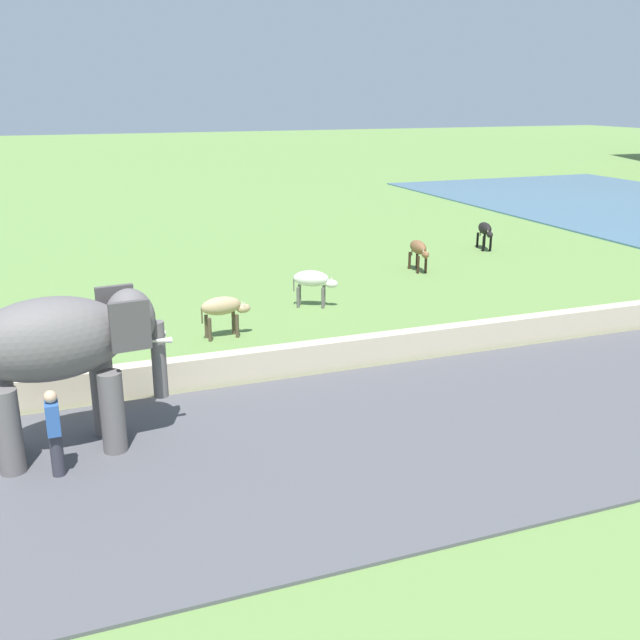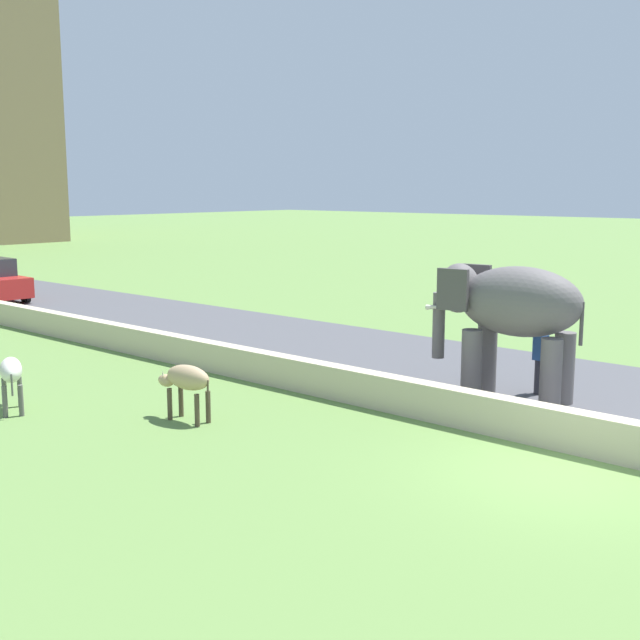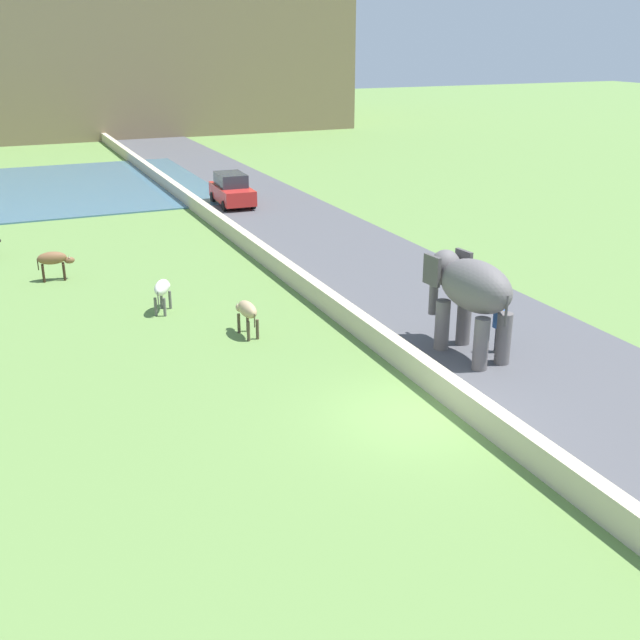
% 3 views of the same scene
% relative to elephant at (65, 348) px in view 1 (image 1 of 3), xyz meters
% --- Properties ---
extents(barrier_wall, '(0.40, 110.00, 0.74)m').
position_rel_elephant_xyz_m(barrier_wall, '(-2.20, 15.18, -1.66)').
color(barrier_wall, beige).
rests_on(barrier_wall, ground).
extents(elephant, '(1.68, 3.54, 2.99)m').
position_rel_elephant_xyz_m(elephant, '(0.00, 0.00, 0.00)').
color(elephant, '#605B5B').
rests_on(elephant, ground).
extents(person_beside_elephant, '(0.36, 0.22, 1.63)m').
position_rel_elephant_xyz_m(person_beside_elephant, '(0.93, -0.31, -1.16)').
color(person_beside_elephant, '#33333D').
rests_on(person_beside_elephant, ground).
extents(cow_white, '(0.93, 1.39, 1.15)m').
position_rel_elephant_xyz_m(cow_white, '(-7.44, 7.42, -1.20)').
color(cow_white, silver).
rests_on(cow_white, ground).
extents(cow_brown, '(1.40, 0.51, 1.15)m').
position_rel_elephant_xyz_m(cow_brown, '(-10.49, 12.72, -1.20)').
color(cow_brown, brown).
rests_on(cow_brown, ground).
extents(cow_tan, '(0.53, 1.41, 1.15)m').
position_rel_elephant_xyz_m(cow_tan, '(-5.49, 4.13, -1.20)').
color(cow_tan, tan).
rests_on(cow_tan, ground).
extents(cow_black, '(1.42, 0.69, 1.15)m').
position_rel_elephant_xyz_m(cow_black, '(-12.98, 17.21, -1.20)').
color(cow_black, black).
rests_on(cow_black, ground).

